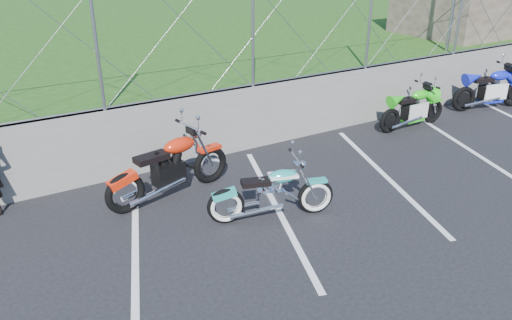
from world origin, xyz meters
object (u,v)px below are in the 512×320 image
naked_orange (171,169)px  cruiser_turquoise (273,195)px  sportbike_blue (491,90)px  sportbike_green (413,110)px

naked_orange → cruiser_turquoise: bearing=-64.1°
cruiser_turquoise → naked_orange: 1.85m
cruiser_turquoise → sportbike_blue: size_ratio=0.92×
naked_orange → sportbike_green: bearing=-7.2°
sportbike_blue → sportbike_green: bearing=-165.2°
cruiser_turquoise → naked_orange: (-1.09, 1.49, 0.10)m
sportbike_blue → naked_orange: bearing=-163.0°
sportbike_green → cruiser_turquoise: bearing=-158.8°
sportbike_green → sportbike_blue: bearing=1.0°
naked_orange → sportbike_green: 6.09m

